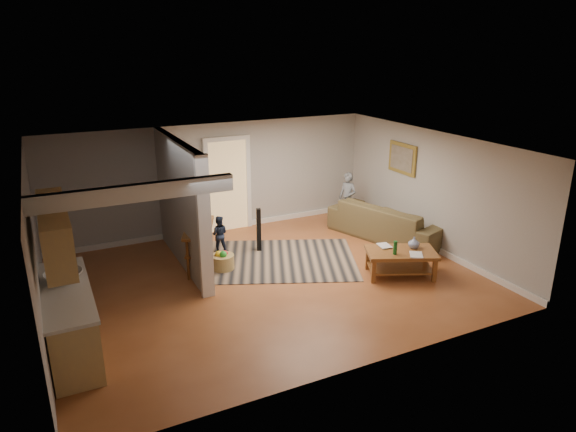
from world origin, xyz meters
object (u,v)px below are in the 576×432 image
object	(u,v)px
coffee_table	(402,256)
speaker_right	(259,230)
speaker_left	(209,259)
child	(346,223)
toy_basket	(223,261)
tv_console	(200,230)
toddler	(220,252)
sofa	(387,237)

from	to	relation	value
coffee_table	speaker_right	world-z (taller)	speaker_right
coffee_table	speaker_left	bearing A→B (deg)	158.48
coffee_table	child	distance (m)	3.05
toy_basket	coffee_table	bearing A→B (deg)	-30.67
speaker_right	coffee_table	bearing A→B (deg)	-31.80
coffee_table	tv_console	bearing A→B (deg)	148.15
toy_basket	child	world-z (taller)	child
toy_basket	toddler	distance (m)	0.88
sofa	child	world-z (taller)	child
toy_basket	child	size ratio (longest dim) A/B	0.36
sofa	speaker_right	size ratio (longest dim) A/B	2.87
speaker_right	toddler	size ratio (longest dim) A/B	1.17
coffee_table	speaker_right	bearing A→B (deg)	130.17
speaker_left	toy_basket	xyz separation A→B (m)	(0.40, 0.43, -0.30)
sofa	speaker_left	size ratio (longest dim) A/B	2.90
toy_basket	speaker_right	bearing A→B (deg)	28.80
sofa	tv_console	distance (m)	4.32
speaker_right	toddler	distance (m)	0.95
tv_console	child	size ratio (longest dim) A/B	1.12
tv_console	speaker_left	size ratio (longest dim) A/B	1.53
speaker_right	toddler	world-z (taller)	speaker_right
coffee_table	tv_console	xyz separation A→B (m)	(-3.27, 2.03, 0.37)
child	speaker_left	bearing A→B (deg)	-90.42
coffee_table	speaker_right	distance (m)	3.00
coffee_table	child	world-z (taller)	coffee_table
sofa	coffee_table	bearing A→B (deg)	132.17
toy_basket	child	distance (m)	3.80
sofa	speaker_left	xyz separation A→B (m)	(-4.30, -0.41, 0.46)
coffee_table	toddler	bearing A→B (deg)	136.41
tv_console	toddler	bearing A→B (deg)	66.23
toddler	speaker_right	bearing A→B (deg)	-176.70
tv_console	speaker_right	distance (m)	1.39
coffee_table	tv_console	world-z (taller)	tv_console
tv_console	sofa	bearing A→B (deg)	17.94
speaker_left	toy_basket	world-z (taller)	speaker_left
toy_basket	toddler	world-z (taller)	toy_basket
tv_console	toy_basket	bearing A→B (deg)	-18.79
sofa	tv_console	world-z (taller)	tv_console
tv_console	speaker_right	size ratio (longest dim) A/B	1.52
toy_basket	toddler	bearing A→B (deg)	75.09
speaker_right	toy_basket	world-z (taller)	speaker_right
sofa	speaker_left	bearing A→B (deg)	76.91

